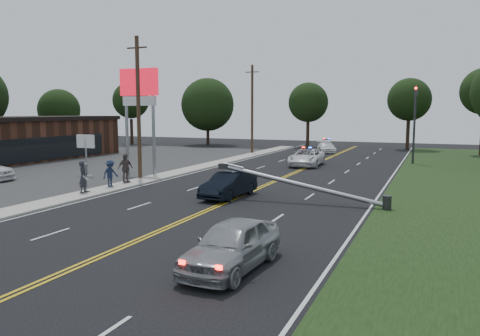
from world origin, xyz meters
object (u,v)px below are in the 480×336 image
at_px(small_sign, 86,145).
at_px(crashed_sedan, 229,185).
at_px(emergency_b, 326,147).
at_px(utility_pole_far, 252,109).
at_px(fallen_streetlight, 310,186).
at_px(bystander_c, 110,173).
at_px(bystander_d, 125,168).
at_px(traffic_signal, 415,118).
at_px(pylon_sign, 139,96).
at_px(bystander_a, 83,177).
at_px(utility_pole_mid, 138,108).
at_px(waiting_sedan, 232,245).
at_px(emergency_a, 307,157).
at_px(bystander_b, 86,178).

xyz_separation_m(small_sign, crashed_sedan, (13.54, -4.02, -1.61)).
bearing_deg(emergency_b, utility_pole_far, -170.43).
distance_m(fallen_streetlight, crashed_sedan, 4.65).
relative_size(bystander_c, bystander_d, 0.86).
bearing_deg(bystander_c, fallen_streetlight, -74.51).
bearing_deg(traffic_signal, pylon_sign, -139.61).
bearing_deg(bystander_a, bystander_c, -17.86).
relative_size(utility_pole_mid, bystander_c, 5.98).
bearing_deg(small_sign, crashed_sedan, -16.53).
xyz_separation_m(fallen_streetlight, emergency_b, (-5.82, 30.56, -0.29)).
bearing_deg(bystander_a, traffic_signal, -52.77).
xyz_separation_m(pylon_sign, waiting_sedan, (15.05, -16.96, -5.23)).
distance_m(emergency_a, emergency_b, 13.95).
relative_size(utility_pole_far, bystander_b, 5.79).
bearing_deg(pylon_sign, bystander_a, -77.27).
relative_size(pylon_sign, emergency_b, 1.85).
relative_size(small_sign, utility_pole_mid, 0.31).
xyz_separation_m(pylon_sign, utility_pole_mid, (1.30, -2.00, -0.91)).
height_order(utility_pole_far, bystander_b, utility_pole_far).
xyz_separation_m(traffic_signal, emergency_b, (-9.93, 8.57, -3.58)).
height_order(utility_pole_mid, waiting_sedan, utility_pole_mid).
distance_m(utility_pole_mid, utility_pole_far, 22.00).
bearing_deg(bystander_b, fallen_streetlight, -71.23).
xyz_separation_m(bystander_b, bystander_d, (-0.22, 4.05, 0.11)).
height_order(pylon_sign, bystander_b, pylon_sign).
bearing_deg(bystander_a, pylon_sign, -5.51).
distance_m(small_sign, emergency_a, 18.70).
distance_m(fallen_streetlight, emergency_b, 31.11).
bearing_deg(emergency_a, traffic_signal, 29.14).
bearing_deg(utility_pole_far, traffic_signal, -12.89).
xyz_separation_m(pylon_sign, crashed_sedan, (10.04, -6.02, -5.28)).
xyz_separation_m(emergency_b, bystander_d, (-7.12, -28.86, 0.46)).
relative_size(pylon_sign, emergency_a, 1.47).
height_order(utility_pole_far, waiting_sedan, utility_pole_far).
relative_size(utility_pole_far, emergency_a, 1.84).
bearing_deg(bystander_d, utility_pole_far, 18.16).
relative_size(bystander_b, bystander_d, 0.89).
xyz_separation_m(utility_pole_mid, waiting_sedan, (13.75, -14.96, -4.32)).
bearing_deg(emergency_b, bystander_b, -123.35).
distance_m(traffic_signal, emergency_a, 10.72).
height_order(crashed_sedan, bystander_d, bystander_d).
xyz_separation_m(traffic_signal, bystander_c, (-16.89, -22.07, -3.25)).
relative_size(traffic_signal, crashed_sedan, 1.61).
distance_m(utility_pole_far, bystander_b, 28.65).
distance_m(fallen_streetlight, utility_pole_far, 29.54).
height_order(waiting_sedan, emergency_a, waiting_sedan).
bearing_deg(crashed_sedan, utility_pole_far, 113.21).
distance_m(small_sign, bystander_b, 8.48).
bearing_deg(small_sign, traffic_signal, 38.90).
bearing_deg(pylon_sign, bystander_c, -72.53).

